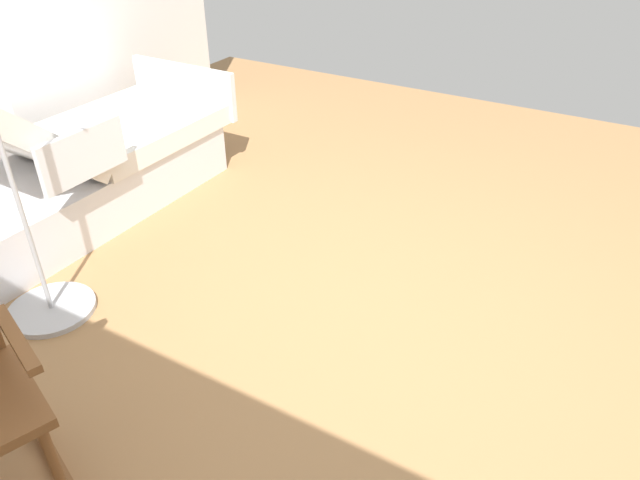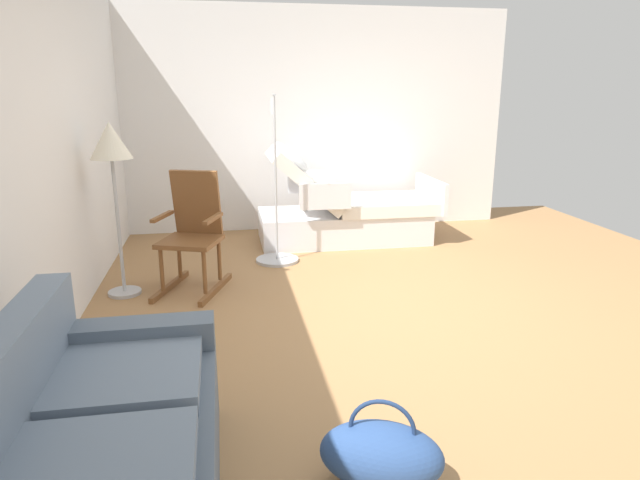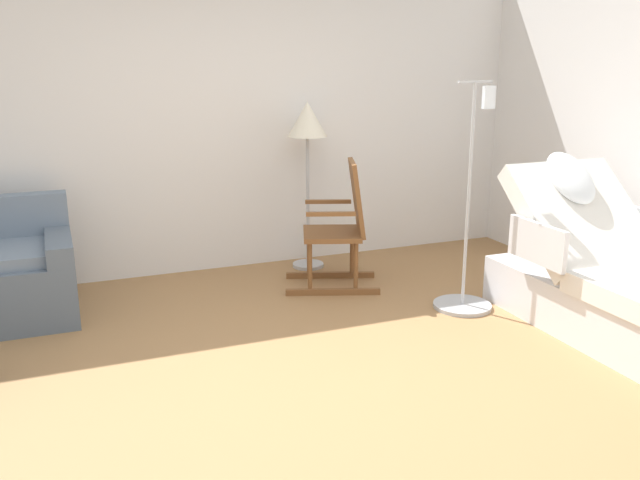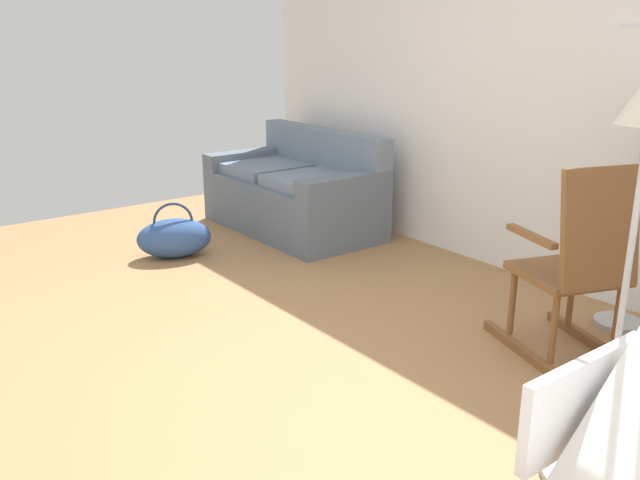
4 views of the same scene
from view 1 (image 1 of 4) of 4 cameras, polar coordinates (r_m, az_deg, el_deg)
name	(u,v)px [view 1 (image 1 of 4)]	position (r m, az deg, el deg)	size (l,w,h in m)	color
ground_plane	(369,336)	(2.97, 4.79, -9.25)	(7.32, 7.32, 0.00)	#9E7247
hospital_bed	(79,165)	(4.17, -22.21, 6.75)	(1.05, 2.06, 1.21)	silver
iv_pole	(39,272)	(3.27, -25.43, -2.80)	(0.44, 0.44, 1.69)	#B2B5BA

